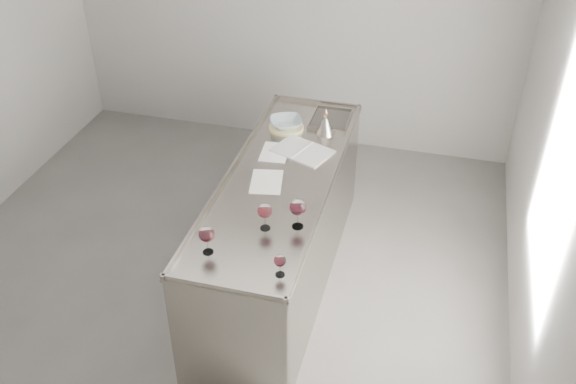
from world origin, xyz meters
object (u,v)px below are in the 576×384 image
(wine_glass_small, at_px, (280,261))
(wine_glass_middle, at_px, (265,211))
(ceramic_bowl, at_px, (286,123))
(wine_funnel, at_px, (326,126))
(notebook, at_px, (302,151))
(counter, at_px, (280,229))
(wine_glass_right, at_px, (298,208))
(wine_glass_left, at_px, (207,235))

(wine_glass_small, bearing_deg, wine_glass_middle, 117.68)
(ceramic_bowl, relative_size, wine_funnel, 1.13)
(wine_glass_middle, distance_m, wine_funnel, 1.29)
(notebook, bearing_deg, ceramic_bowl, 145.15)
(counter, bearing_deg, notebook, 79.67)
(ceramic_bowl, bearing_deg, wine_funnel, 0.08)
(ceramic_bowl, bearing_deg, wine_glass_small, -76.14)
(notebook, distance_m, ceramic_bowl, 0.38)
(wine_glass_right, relative_size, wine_funnel, 0.93)
(counter, distance_m, wine_glass_small, 1.17)
(wine_glass_middle, bearing_deg, wine_glass_left, -130.34)
(notebook, bearing_deg, wine_glass_small, -60.14)
(wine_glass_small, bearing_deg, wine_glass_left, 170.06)
(wine_funnel, bearing_deg, counter, -104.41)
(notebook, bearing_deg, wine_glass_right, -56.65)
(wine_glass_right, bearing_deg, notebook, 102.00)
(wine_glass_small, distance_m, notebook, 1.39)
(wine_glass_middle, relative_size, notebook, 0.38)
(wine_glass_middle, bearing_deg, wine_glass_small, -62.32)
(ceramic_bowl, bearing_deg, counter, -78.57)
(counter, distance_m, wine_glass_right, 0.85)
(counter, bearing_deg, wine_funnel, 75.59)
(wine_glass_middle, distance_m, wine_glass_small, 0.45)
(wine_glass_right, xyz_separation_m, ceramic_bowl, (-0.40, 1.22, -0.10))
(counter, xyz_separation_m, wine_glass_right, (0.26, -0.52, 0.62))
(notebook, relative_size, wine_funnel, 2.23)
(wine_glass_middle, bearing_deg, notebook, 89.77)
(wine_glass_middle, xyz_separation_m, notebook, (0.00, 0.97, -0.13))
(counter, xyz_separation_m, ceramic_bowl, (-0.14, 0.70, 0.52))
(wine_glass_left, relative_size, notebook, 0.38)
(wine_glass_small, bearing_deg, wine_funnel, 93.24)
(wine_glass_middle, relative_size, wine_funnel, 0.84)
(wine_funnel, bearing_deg, wine_glass_left, -103.37)
(wine_glass_right, height_order, wine_funnel, wine_funnel)
(notebook, bearing_deg, wine_funnel, 92.17)
(counter, height_order, wine_glass_right, wine_glass_right)
(wine_glass_left, bearing_deg, notebook, 78.10)
(ceramic_bowl, distance_m, wine_funnel, 0.32)
(wine_glass_small, bearing_deg, wine_glass_right, 91.60)
(wine_glass_left, height_order, wine_funnel, wine_funnel)
(wine_glass_small, xyz_separation_m, notebook, (-0.21, 1.37, -0.10))
(wine_glass_right, bearing_deg, counter, 116.70)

